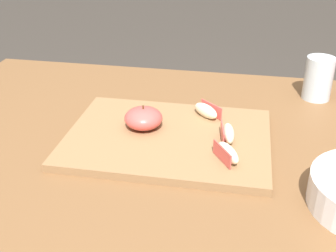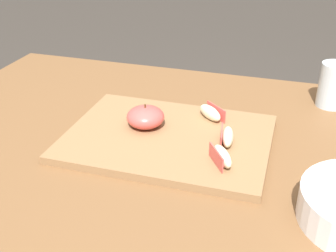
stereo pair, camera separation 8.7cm
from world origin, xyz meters
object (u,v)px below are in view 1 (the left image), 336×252
(drinking_glass_water, at_px, (318,78))
(apple_wedge_back, at_px, (227,153))
(apple_half_skin_up, at_px, (143,118))
(apple_wedge_near_knife, at_px, (228,133))
(cutting_board, at_px, (168,138))
(apple_wedge_left, at_px, (208,111))

(drinking_glass_water, bearing_deg, apple_wedge_back, -119.15)
(apple_half_skin_up, bearing_deg, apple_wedge_near_knife, -6.73)
(cutting_board, xyz_separation_m, apple_wedge_left, (0.07, 0.09, 0.02))
(cutting_board, bearing_deg, apple_wedge_near_knife, 0.40)
(cutting_board, distance_m, apple_wedge_left, 0.12)
(cutting_board, relative_size, apple_half_skin_up, 5.16)
(apple_wedge_left, bearing_deg, drinking_glass_water, 36.45)
(apple_wedge_left, relative_size, apple_wedge_back, 0.95)
(apple_wedge_left, height_order, apple_wedge_back, same)
(cutting_board, relative_size, apple_wedge_back, 5.97)
(apple_wedge_near_knife, relative_size, apple_wedge_left, 1.07)
(apple_half_skin_up, height_order, apple_wedge_back, apple_half_skin_up)
(cutting_board, bearing_deg, apple_half_skin_up, 158.82)
(apple_wedge_left, height_order, drinking_glass_water, drinking_glass_water)
(apple_half_skin_up, relative_size, apple_wedge_near_knife, 1.13)
(cutting_board, height_order, apple_wedge_near_knife, apple_wedge_near_knife)
(apple_half_skin_up, relative_size, drinking_glass_water, 0.75)
(cutting_board, xyz_separation_m, apple_wedge_near_knife, (0.12, 0.00, 0.02))
(drinking_glass_water, bearing_deg, cutting_board, -138.88)
(apple_half_skin_up, distance_m, apple_wedge_left, 0.15)
(cutting_board, height_order, apple_wedge_left, apple_wedge_left)
(apple_wedge_near_knife, xyz_separation_m, drinking_glass_water, (0.20, 0.28, 0.02))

